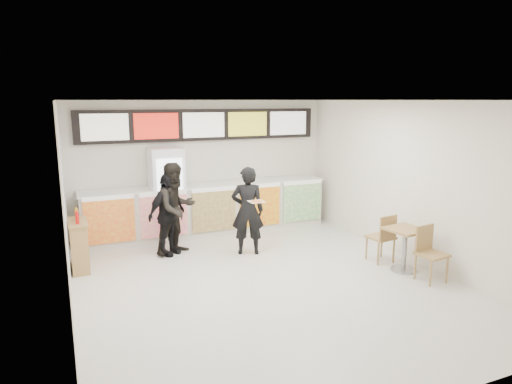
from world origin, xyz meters
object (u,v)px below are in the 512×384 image
cafe_table (405,241)px  customer_left (176,209)px  customer_mid (167,215)px  customer_main (248,211)px  condiment_ledge (79,245)px  drinks_fridge (167,194)px  service_counter (209,209)px

cafe_table → customer_left: bearing=135.9°
customer_mid → customer_main: bearing=-55.4°
customer_left → condiment_ledge: size_ratio=1.69×
customer_left → customer_mid: customer_left is taller
customer_mid → drinks_fridge: bearing=42.4°
service_counter → condiment_ledge: size_ratio=5.18×
cafe_table → condiment_ledge: (-5.32, 2.34, -0.08)m
customer_main → condiment_ledge: bearing=13.5°
customer_mid → condiment_ledge: 1.68m
cafe_table → drinks_fridge: bearing=125.4°
drinks_fridge → cafe_table: 5.00m
service_counter → customer_main: size_ratio=3.18×
drinks_fridge → cafe_table: (3.43, -3.61, -0.46)m
drinks_fridge → condiment_ledge: 2.34m
customer_main → customer_left: 1.41m
drinks_fridge → customer_mid: drinks_fridge is taller
service_counter → customer_mid: 1.62m
service_counter → cafe_table: service_counter is taller
drinks_fridge → cafe_table: drinks_fridge is taller
customer_main → customer_mid: 1.57m
customer_left → cafe_table: customer_left is taller
service_counter → customer_left: (-1.00, -1.06, 0.34)m
customer_main → cafe_table: customer_main is taller
service_counter → customer_main: bearing=-80.2°
service_counter → customer_main: 1.68m
customer_main → condiment_ledge: (-3.10, 0.37, -0.41)m
customer_main → service_counter: bearing=-59.8°
cafe_table → condiment_ledge: 5.81m
customer_left → customer_main: bearing=-47.8°
cafe_table → customer_mid: bearing=137.5°
cafe_table → customer_main: bearing=130.3°
customer_main → cafe_table: size_ratio=1.07×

